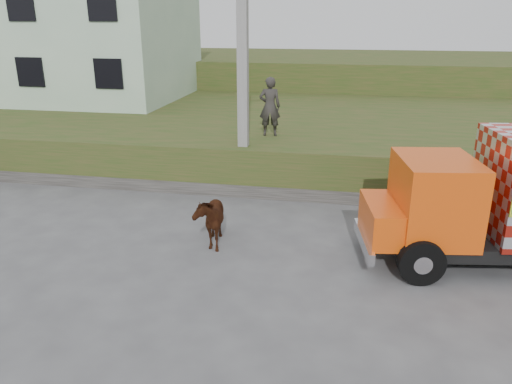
# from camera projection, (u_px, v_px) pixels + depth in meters

# --- Properties ---
(ground) EXTENTS (120.00, 120.00, 0.00)m
(ground) POSITION_uv_depth(u_px,v_px,m) (245.00, 259.00, 11.54)
(ground) COLOR #474749
(ground) RESTS_ON ground
(embankment) EXTENTS (40.00, 12.00, 1.50)m
(embankment) POSITION_uv_depth(u_px,v_px,m) (295.00, 133.00, 20.55)
(embankment) COLOR #284617
(embankment) RESTS_ON ground
(embankment_far) EXTENTS (40.00, 12.00, 3.00)m
(embankment_far) POSITION_uv_depth(u_px,v_px,m) (317.00, 80.00, 31.42)
(embankment_far) COLOR #284617
(embankment_far) RESTS_ON ground
(retaining_strip) EXTENTS (16.00, 0.50, 0.40)m
(retaining_strip) POSITION_uv_depth(u_px,v_px,m) (210.00, 187.00, 15.71)
(retaining_strip) COLOR #595651
(retaining_strip) RESTS_ON ground
(building) EXTENTS (10.00, 8.00, 6.00)m
(building) POSITION_uv_depth(u_px,v_px,m) (76.00, 34.00, 24.00)
(building) COLOR #B3CDAF
(building) RESTS_ON embankment
(utility_pole) EXTENTS (1.20, 0.30, 8.00)m
(utility_pole) POSITION_uv_depth(u_px,v_px,m) (243.00, 60.00, 14.62)
(utility_pole) COLOR gray
(utility_pole) RESTS_ON ground
(cow) EXTENTS (1.06, 1.69, 1.32)m
(cow) POSITION_uv_depth(u_px,v_px,m) (209.00, 218.00, 12.14)
(cow) COLOR black
(cow) RESTS_ON ground
(pedestrian) EXTENTS (0.77, 0.56, 1.95)m
(pedestrian) POSITION_uv_depth(u_px,v_px,m) (270.00, 107.00, 16.50)
(pedestrian) COLOR #2B2926
(pedestrian) RESTS_ON embankment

